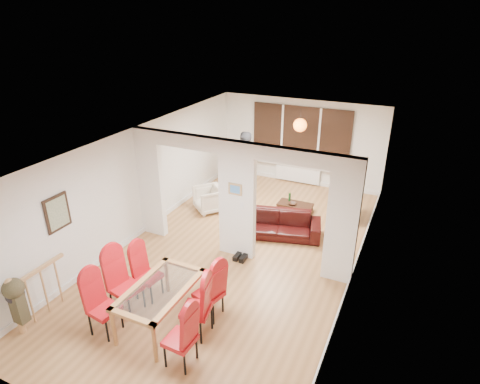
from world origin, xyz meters
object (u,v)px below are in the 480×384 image
Objects in this scene: person at (244,164)px; bowl at (292,204)px; dining_chair_rb at (196,306)px; dining_chair_ra at (180,336)px; television at (353,209)px; dining_chair_la at (104,305)px; coffee_table at (295,207)px; dining_chair_lc at (148,273)px; dining_chair_rc at (209,290)px; dining_table at (161,305)px; armchair at (209,199)px; dining_chair_lb at (126,284)px; bottle at (290,197)px; sofa at (278,224)px.

person is 8.80× the size of bowl.
person is (-1.58, 5.37, 0.39)m from dining_chair_rb.
dining_chair_ra is 1.16× the size of television.
dining_chair_la is 5.82m from coffee_table.
dining_chair_lc is at bearing 14.53° from person.
dining_chair_ra is at bearing -68.80° from dining_chair_rc.
armchair is at bearing 108.03° from dining_table.
coffee_table is (1.69, -0.38, -0.85)m from person.
dining_chair_rc is 5.17m from person.
dining_chair_rb is at bearing -72.80° from dining_chair_rc.
armchair is (-1.99, 4.06, -0.23)m from dining_chair_rb.
dining_chair_la is 1.51m from dining_chair_rb.
armchair reaches higher than television.
dining_chair_lb is 1.09× the size of dining_chair_rc.
dining_chair_rc is at bearing 146.65° from television.
dining_chair_rb is 4.53m from armchair.
bottle is at bearing 94.79° from dining_chair_ra.
dining_chair_rb is at bearing -12.16° from dining_chair_lc.
television is at bearing 67.05° from dining_table.
dining_table is 5.11m from coffee_table.
dining_chair_rb is 1.23× the size of coffee_table.
dining_chair_lb is 1.30× the size of television.
armchair is 3.38× the size of bowl.
dining_table is at bearing 142.22° from television.
sofa is 2.17m from armchair.
coffee_table is 0.32m from bottle.
dining_chair_ra is at bearing 151.06° from television.
dining_chair_ra is at bearing 6.98° from dining_chair_la.
dining_table is at bearing 20.73° from person.
dining_table is 0.84m from dining_chair_rc.
dining_chair_rc is 4.11m from armchair.
person is at bearing 112.62° from armchair.
dining_chair_la reaches higher than dining_chair_ra.
dining_chair_lb is at bearing -41.23° from armchair.
television is at bearing 58.58° from armchair.
dining_table is at bearing 172.79° from dining_chair_rb.
person is 1.84m from bowl.
dining_chair_rb is 5.20× the size of bowl.
dining_chair_la is at bearing -126.92° from dining_chair_rc.
dining_chair_rb is at bearing 4.21° from dining_table.
armchair is 2.22m from bowl.
person reaches higher than dining_chair_ra.
armchair is at bearing 107.72° from dining_chair_lc.
person reaches higher than armchair.
sofa is at bearing 79.76° from dining_chair_lb.
dining_chair_lb is 5.45m from person.
dining_chair_rb is at bearing 32.03° from dining_chair_la.
dining_chair_rb is at bearing 148.37° from television.
dining_table is 3.74m from sofa.
dining_chair_la is 1.48× the size of armchair.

